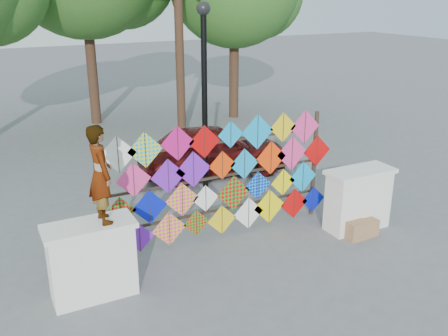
{
  "coord_description": "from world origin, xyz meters",
  "views": [
    {
      "loc": [
        -3.98,
        -7.29,
        4.64
      ],
      "look_at": [
        0.04,
        0.6,
        1.49
      ],
      "focal_mm": 40.0,
      "sensor_mm": 36.0,
      "label": 1
    }
  ],
  "objects": [
    {
      "name": "parapet_left",
      "position": [
        -2.7,
        -0.2,
        0.65
      ],
      "size": [
        1.4,
        0.65,
        1.28
      ],
      "color": "white",
      "rests_on": "ground"
    },
    {
      "name": "sedan",
      "position": [
        1.49,
        4.11,
        0.67
      ],
      "size": [
        4.11,
        2.12,
        1.34
      ],
      "primitive_type": "imported",
      "rotation": [
        0.0,
        0.0,
        1.43
      ],
      "color": "#590F0F",
      "rests_on": "ground"
    },
    {
      "name": "lamppost",
      "position": [
        0.3,
        2.0,
        2.69
      ],
      "size": [
        0.28,
        0.28,
        4.46
      ],
      "color": "black",
      "rests_on": "ground"
    },
    {
      "name": "cardboard_box_near",
      "position": [
        2.38,
        -0.54,
        0.18
      ],
      "size": [
        0.41,
        0.37,
        0.37
      ],
      "primitive_type": "cube",
      "color": "#946C48",
      "rests_on": "ground"
    },
    {
      "name": "vendor_woman",
      "position": [
        -2.45,
        -0.2,
        2.05
      ],
      "size": [
        0.4,
        0.58,
        1.54
      ],
      "primitive_type": "imported",
      "rotation": [
        0.0,
        0.0,
        1.63
      ],
      "color": "#99999E",
      "rests_on": "parapet_left"
    },
    {
      "name": "ground",
      "position": [
        0.0,
        0.0,
        0.0
      ],
      "size": [
        80.0,
        80.0,
        0.0
      ],
      "primitive_type": "plane",
      "color": "slate",
      "rests_on": "ground"
    },
    {
      "name": "kite_rack",
      "position": [
        0.11,
        0.73,
        1.23
      ],
      "size": [
        4.96,
        0.24,
        2.42
      ],
      "color": "#30241A",
      "rests_on": "ground"
    },
    {
      "name": "parapet_right",
      "position": [
        2.7,
        -0.2,
        0.65
      ],
      "size": [
        1.4,
        0.65,
        1.28
      ],
      "color": "white",
      "rests_on": "ground"
    },
    {
      "name": "cardboard_box_far",
      "position": [
        2.65,
        -0.52,
        0.17
      ],
      "size": [
        0.41,
        0.38,
        0.34
      ],
      "primitive_type": "cube",
      "color": "#946C48",
      "rests_on": "ground"
    }
  ]
}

